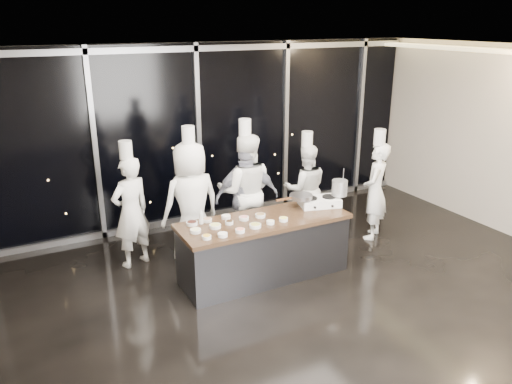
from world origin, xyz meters
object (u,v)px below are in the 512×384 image
(chef_left, at_px, (191,202))
(guest, at_px, (247,197))
(chef_far_left, at_px, (131,211))
(chef_side, at_px, (375,190))
(stove, at_px, (320,201))
(frying_pan, at_px, (301,196))
(demo_counter, at_px, (264,248))
(stock_pot, at_px, (340,188))
(chef_center, at_px, (245,191))
(chef_right, at_px, (305,188))

(chef_left, relative_size, guest, 1.20)
(chef_far_left, height_order, chef_left, chef_left)
(chef_far_left, height_order, chef_side, chef_far_left)
(stove, height_order, frying_pan, frying_pan)
(frying_pan, xyz_separation_m, chef_far_left, (-2.29, 1.07, -0.20))
(demo_counter, bearing_deg, stove, 5.42)
(frying_pan, bearing_deg, stove, 0.21)
(stove, xyz_separation_m, stock_pot, (0.30, -0.07, 0.19))
(stove, relative_size, frying_pan, 1.06)
(stove, height_order, stock_pot, stock_pot)
(chef_center, bearing_deg, stock_pot, 159.39)
(chef_far_left, distance_m, chef_left, 0.90)
(frying_pan, bearing_deg, chef_center, 132.53)
(stock_pot, distance_m, chef_side, 1.12)
(demo_counter, height_order, chef_right, chef_right)
(stock_pot, relative_size, chef_center, 0.11)
(frying_pan, bearing_deg, guest, 136.09)
(chef_far_left, height_order, guest, chef_far_left)
(demo_counter, height_order, guest, guest)
(chef_far_left, height_order, chef_right, chef_far_left)
(frying_pan, bearing_deg, chef_far_left, 169.76)
(demo_counter, xyz_separation_m, chef_left, (-0.72, 1.00, 0.50))
(stock_pot, distance_m, chef_left, 2.25)
(demo_counter, bearing_deg, chef_right, 38.75)
(demo_counter, xyz_separation_m, stock_pot, (1.30, 0.02, 0.70))
(demo_counter, xyz_separation_m, stove, (1.00, 0.09, 0.51))
(chef_far_left, bearing_deg, stock_pot, 135.99)
(chef_left, bearing_deg, chef_far_left, -22.40)
(chef_side, bearing_deg, chef_center, -57.16)
(stove, xyz_separation_m, chef_far_left, (-2.58, 1.15, -0.09))
(chef_left, distance_m, chef_right, 2.15)
(demo_counter, bearing_deg, stock_pot, 0.98)
(stock_pot, xyz_separation_m, chef_right, (0.12, 1.12, -0.36))
(frying_pan, xyz_separation_m, chef_right, (0.72, 0.97, -0.27))
(chef_side, bearing_deg, chef_far_left, -51.24)
(stove, distance_m, chef_side, 1.36)
(stove, relative_size, stock_pot, 2.82)
(chef_far_left, bearing_deg, chef_center, 153.69)
(stock_pot, bearing_deg, chef_right, 83.86)
(chef_center, bearing_deg, guest, 102.86)
(frying_pan, relative_size, chef_center, 0.30)
(chef_right, bearing_deg, stock_pot, 104.11)
(chef_far_left, height_order, chef_center, chef_center)
(chef_far_left, relative_size, guest, 1.10)
(chef_far_left, xyz_separation_m, chef_side, (3.90, -0.86, -0.02))
(demo_counter, distance_m, stove, 1.13)
(demo_counter, relative_size, stove, 3.70)
(chef_center, bearing_deg, chef_left, 28.92)
(stove, xyz_separation_m, chef_side, (1.32, 0.29, -0.11))
(chef_left, bearing_deg, guest, 173.22)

